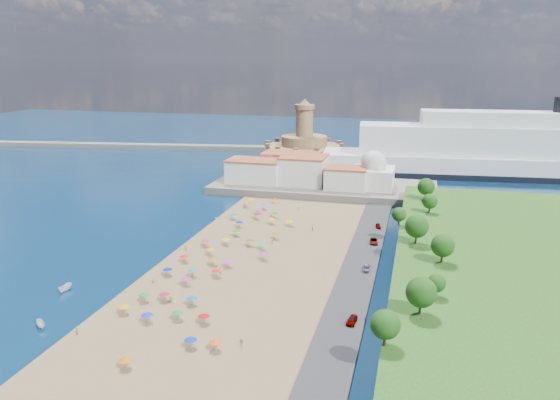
# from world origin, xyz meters

# --- Properties ---
(ground) EXTENTS (700.00, 700.00, 0.00)m
(ground) POSITION_xyz_m (0.00, 0.00, 0.00)
(ground) COLOR #071938
(ground) RESTS_ON ground
(terrace) EXTENTS (90.00, 36.00, 3.00)m
(terrace) POSITION_xyz_m (10.00, 73.00, 1.50)
(terrace) COLOR #59544C
(terrace) RESTS_ON ground
(jetty) EXTENTS (18.00, 70.00, 2.40)m
(jetty) POSITION_xyz_m (-12.00, 108.00, 1.20)
(jetty) COLOR #59544C
(jetty) RESTS_ON ground
(breakwater) EXTENTS (199.03, 34.77, 2.60)m
(breakwater) POSITION_xyz_m (-110.00, 153.00, 1.30)
(breakwater) COLOR #59544C
(breakwater) RESTS_ON ground
(waterfront_buildings) EXTENTS (57.00, 29.00, 11.00)m
(waterfront_buildings) POSITION_xyz_m (-3.05, 73.64, 7.88)
(waterfront_buildings) COLOR silver
(waterfront_buildings) RESTS_ON terrace
(domed_building) EXTENTS (16.00, 16.00, 15.00)m
(domed_building) POSITION_xyz_m (30.00, 71.00, 8.97)
(domed_building) COLOR silver
(domed_building) RESTS_ON terrace
(fortress) EXTENTS (40.00, 40.00, 32.40)m
(fortress) POSITION_xyz_m (-12.00, 138.00, 6.68)
(fortress) COLOR #A37F51
(fortress) RESTS_ON ground
(cruise_ship) EXTENTS (168.03, 39.77, 36.40)m
(cruise_ship) POSITION_xyz_m (85.64, 120.48, 10.78)
(cruise_ship) COLOR black
(cruise_ship) RESTS_ON ground
(beach_parasols) EXTENTS (28.40, 117.19, 2.20)m
(beach_parasols) POSITION_xyz_m (-2.94, -8.21, 2.15)
(beach_parasols) COLOR gray
(beach_parasols) RESTS_ON beach
(beachgoers) EXTENTS (34.77, 99.56, 1.81)m
(beachgoers) POSITION_xyz_m (-1.69, -2.70, 1.08)
(beachgoers) COLOR tan
(beachgoers) RESTS_ON beach
(moored_boats) EXTENTS (9.09, 20.71, 1.64)m
(moored_boats) POSITION_xyz_m (-28.71, -46.94, 0.79)
(moored_boats) COLOR white
(moored_boats) RESTS_ON ground
(parked_cars) EXTENTS (2.76, 70.53, 1.43)m
(parked_cars) POSITION_xyz_m (36.00, -4.66, 1.36)
(parked_cars) COLOR gray
(parked_cars) RESTS_ON promenade
(hillside_trees) EXTENTS (16.15, 108.01, 7.85)m
(hillside_trees) POSITION_xyz_m (49.02, -7.08, 10.25)
(hillside_trees) COLOR #382314
(hillside_trees) RESTS_ON hillside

